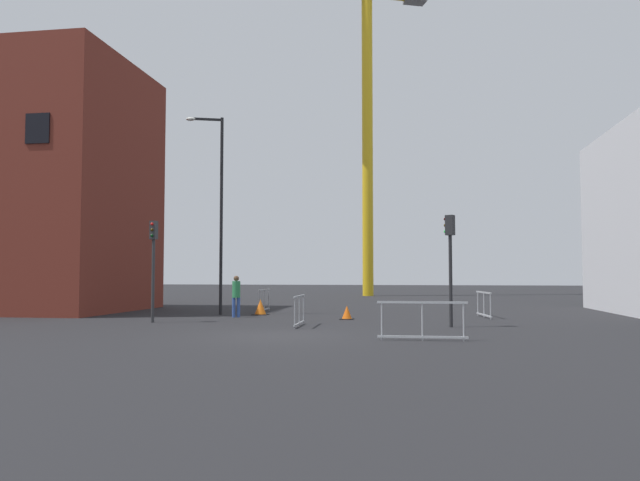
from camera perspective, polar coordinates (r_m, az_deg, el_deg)
The scene contains 13 objects.
ground at distance 18.32m, azimuth -3.84°, elevation -8.89°, with size 160.00×160.00×0.00m, color black.
brick_building at distance 33.78m, azimuth -25.29°, elevation 4.48°, with size 10.26×8.63×12.27m.
construction_crane at distance 52.55m, azimuth 4.25°, elevation 13.26°, with size 13.73×6.03×26.27m.
streetlamp_tall at distance 28.06m, azimuth -9.55°, elevation 3.68°, with size 1.63×0.64×8.97m.
traffic_light_median at distance 21.58m, azimuth 12.09°, elevation -1.01°, with size 0.39×0.34×3.88m.
traffic_light_corner at distance 23.97m, azimuth -15.33°, elevation -1.22°, with size 0.24×0.37×3.85m.
pedestrian_walking at distance 26.03m, azimuth -7.85°, elevation -4.90°, with size 0.34×0.34×1.75m.
safety_barrier_left_run at distance 21.48m, azimuth -1.95°, elevation -6.54°, with size 0.12×2.15×1.08m.
safety_barrier_front at distance 26.70m, azimuth 15.09°, elevation -5.76°, with size 0.38×2.37×1.08m.
safety_barrier_rear at distance 29.83m, azimuth -5.23°, elevation -5.56°, with size 0.09×1.95×1.08m.
safety_barrier_mid_span at distance 17.18m, azimuth 9.55°, elevation -7.36°, with size 2.48×0.11×1.08m.
traffic_cone_striped at distance 24.74m, azimuth 2.53°, elevation -6.80°, with size 0.55×0.55×0.55m.
traffic_cone_orange at distance 27.55m, azimuth -5.60°, elevation -6.26°, with size 0.68×0.68×0.69m.
Camera 1 is at (3.98, -17.79, 1.85)m, focal length 34.18 mm.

